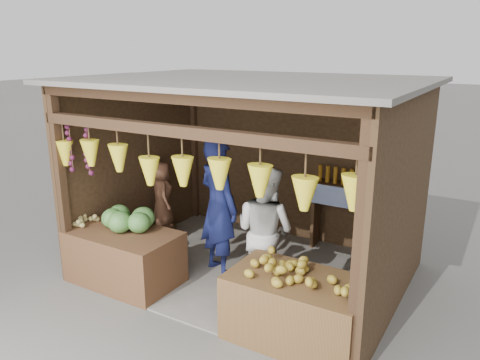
% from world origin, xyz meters
% --- Properties ---
extents(ground, '(80.00, 80.00, 0.00)m').
position_xyz_m(ground, '(0.00, 0.00, 0.00)').
color(ground, '#514F49').
rests_on(ground, ground).
extents(stall_structure, '(4.30, 3.30, 2.66)m').
position_xyz_m(stall_structure, '(-0.03, -0.04, 1.67)').
color(stall_structure, slate).
rests_on(stall_structure, ground).
extents(back_shelf, '(1.25, 0.32, 1.32)m').
position_xyz_m(back_shelf, '(1.05, 1.28, 0.87)').
color(back_shelf, '#382314').
rests_on(back_shelf, ground).
extents(counter_left, '(1.45, 0.85, 0.71)m').
position_xyz_m(counter_left, '(-1.26, -1.09, 0.35)').
color(counter_left, '#4A2D18').
rests_on(counter_left, ground).
extents(counter_right, '(1.44, 0.85, 0.72)m').
position_xyz_m(counter_right, '(1.22, -1.11, 0.36)').
color(counter_right, '#51311B').
rests_on(counter_right, ground).
extents(stool, '(0.30, 0.30, 0.28)m').
position_xyz_m(stool, '(-1.69, 0.21, 0.14)').
color(stool, black).
rests_on(stool, ground).
extents(man_standing, '(0.82, 0.68, 1.91)m').
position_xyz_m(man_standing, '(-0.35, -0.20, 0.95)').
color(man_standing, '#121745').
rests_on(man_standing, ground).
extents(woman_standing, '(0.91, 0.76, 1.68)m').
position_xyz_m(woman_standing, '(0.46, -0.39, 0.84)').
color(woman_standing, beige).
rests_on(woman_standing, ground).
extents(vendor_seated, '(0.61, 0.58, 1.05)m').
position_xyz_m(vendor_seated, '(-1.69, 0.21, 0.80)').
color(vendor_seated, brown).
rests_on(vendor_seated, stool).
extents(melon_pile, '(1.00, 0.50, 0.32)m').
position_xyz_m(melon_pile, '(-1.30, -1.00, 0.87)').
color(melon_pile, '#165419').
rests_on(melon_pile, counter_left).
extents(tanfruit_pile, '(0.34, 0.40, 0.13)m').
position_xyz_m(tanfruit_pile, '(-1.94, -1.14, 0.77)').
color(tanfruit_pile, olive).
rests_on(tanfruit_pile, counter_left).
extents(mango_pile, '(1.40, 0.64, 0.22)m').
position_xyz_m(mango_pile, '(1.32, -1.12, 0.83)').
color(mango_pile, '#AD6617').
rests_on(mango_pile, counter_right).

